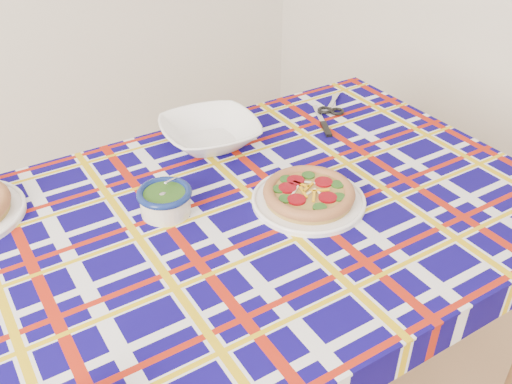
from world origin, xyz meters
TOP-DOWN VIEW (x-y plane):
  - dining_table at (0.59, 0.50)m, footprint 1.53×1.05m
  - tablecloth at (0.59, 0.50)m, footprint 1.56×1.08m
  - main_focaccia_plate at (0.75, 0.44)m, footprint 0.27×0.27m
  - pesto_bowl at (0.47, 0.61)m, footprint 0.13×0.13m
  - serving_bowl at (0.73, 0.81)m, footprint 0.31×0.31m
  - table_knife at (1.07, 0.74)m, footprint 0.12×0.19m
  - kitchen_scissors at (1.16, 0.78)m, footprint 0.19×0.17m

SIDE VIEW (x-z plane):
  - dining_table at x=0.59m, z-range 0.27..0.95m
  - tablecloth at x=0.59m, z-range 0.59..0.68m
  - table_knife at x=1.07m, z-range 0.68..0.69m
  - kitchen_scissors at x=1.16m, z-range 0.68..0.70m
  - main_focaccia_plate at x=0.75m, z-range 0.68..0.73m
  - serving_bowl at x=0.73m, z-range 0.68..0.74m
  - pesto_bowl at x=0.47m, z-range 0.68..0.75m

